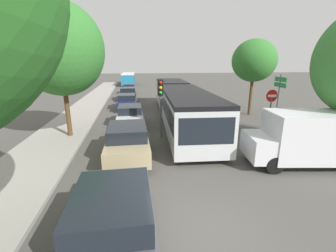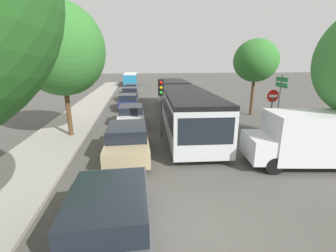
{
  "view_description": "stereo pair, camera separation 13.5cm",
  "coord_description": "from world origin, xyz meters",
  "px_view_note": "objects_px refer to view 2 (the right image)",
  "views": [
    {
      "loc": [
        -1.59,
        -4.74,
        4.25
      ],
      "look_at": [
        0.2,
        6.05,
        1.2
      ],
      "focal_mm": 24.0,
      "sensor_mm": 36.0,
      "label": 1
    },
    {
      "loc": [
        -1.46,
        -4.77,
        4.25
      ],
      "look_at": [
        0.2,
        6.05,
        1.2
      ],
      "focal_mm": 24.0,
      "sensor_mm": 36.0,
      "label": 2
    }
  ],
  "objects_px": {
    "direction_sign_post": "(280,91)",
    "queued_car_tan": "(128,140)",
    "city_bus_rear": "(131,78)",
    "queued_car_green": "(131,89)",
    "tree_right_mid": "(256,61)",
    "queued_car_white": "(131,115)",
    "traffic_light": "(161,96)",
    "queued_car_graphite": "(110,219)",
    "articulated_bus": "(179,100)",
    "no_entry_sign": "(272,106)",
    "queued_car_navy": "(128,101)",
    "queued_car_black": "(130,94)",
    "tree_left_mid": "(60,52)",
    "white_van": "(312,138)"
  },
  "relations": [
    {
      "from": "direction_sign_post",
      "to": "queued_car_tan",
      "type": "bearing_deg",
      "value": 24.74
    },
    {
      "from": "city_bus_rear",
      "to": "queued_car_tan",
      "type": "relative_size",
      "value": 2.49
    },
    {
      "from": "queued_car_green",
      "to": "tree_right_mid",
      "type": "height_order",
      "value": "tree_right_mid"
    },
    {
      "from": "queued_car_white",
      "to": "traffic_light",
      "type": "relative_size",
      "value": 1.2
    },
    {
      "from": "tree_right_mid",
      "to": "city_bus_rear",
      "type": "bearing_deg",
      "value": 108.42
    },
    {
      "from": "traffic_light",
      "to": "queued_car_graphite",
      "type": "bearing_deg",
      "value": -10.92
    },
    {
      "from": "articulated_bus",
      "to": "no_entry_sign",
      "type": "distance_m",
      "value": 6.88
    },
    {
      "from": "queued_car_navy",
      "to": "queued_car_green",
      "type": "height_order",
      "value": "queued_car_navy"
    },
    {
      "from": "direction_sign_post",
      "to": "traffic_light",
      "type": "bearing_deg",
      "value": 10.5
    },
    {
      "from": "queued_car_black",
      "to": "no_entry_sign",
      "type": "distance_m",
      "value": 17.84
    },
    {
      "from": "traffic_light",
      "to": "direction_sign_post",
      "type": "distance_m",
      "value": 7.63
    },
    {
      "from": "traffic_light",
      "to": "direction_sign_post",
      "type": "xyz_separation_m",
      "value": [
        7.62,
        0.3,
        0.05
      ]
    },
    {
      "from": "articulated_bus",
      "to": "tree_left_mid",
      "type": "bearing_deg",
      "value": -59.34
    },
    {
      "from": "queued_car_black",
      "to": "traffic_light",
      "type": "distance_m",
      "value": 15.04
    },
    {
      "from": "queued_car_graphite",
      "to": "white_van",
      "type": "bearing_deg",
      "value": -66.85
    },
    {
      "from": "queued_car_graphite",
      "to": "tree_left_mid",
      "type": "bearing_deg",
      "value": 20.14
    },
    {
      "from": "queued_car_tan",
      "to": "queued_car_white",
      "type": "height_order",
      "value": "queued_car_tan"
    },
    {
      "from": "queued_car_navy",
      "to": "traffic_light",
      "type": "distance_m",
      "value": 9.63
    },
    {
      "from": "articulated_bus",
      "to": "queued_car_white",
      "type": "distance_m",
      "value": 4.01
    },
    {
      "from": "tree_left_mid",
      "to": "tree_right_mid",
      "type": "height_order",
      "value": "tree_left_mid"
    },
    {
      "from": "city_bus_rear",
      "to": "queued_car_white",
      "type": "height_order",
      "value": "city_bus_rear"
    },
    {
      "from": "queued_car_graphite",
      "to": "no_entry_sign",
      "type": "height_order",
      "value": "no_entry_sign"
    },
    {
      "from": "direction_sign_post",
      "to": "tree_right_mid",
      "type": "height_order",
      "value": "tree_right_mid"
    },
    {
      "from": "no_entry_sign",
      "to": "queued_car_black",
      "type": "bearing_deg",
      "value": -152.25
    },
    {
      "from": "articulated_bus",
      "to": "queued_car_graphite",
      "type": "height_order",
      "value": "articulated_bus"
    },
    {
      "from": "city_bus_rear",
      "to": "no_entry_sign",
      "type": "xyz_separation_m",
      "value": [
        8.27,
        -36.9,
        0.51
      ]
    },
    {
      "from": "queued_car_white",
      "to": "white_van",
      "type": "xyz_separation_m",
      "value": [
        7.6,
        -7.93,
        0.53
      ]
    },
    {
      "from": "white_van",
      "to": "queued_car_black",
      "type": "bearing_deg",
      "value": -59.05
    },
    {
      "from": "city_bus_rear",
      "to": "traffic_light",
      "type": "relative_size",
      "value": 3.24
    },
    {
      "from": "queued_car_green",
      "to": "traffic_light",
      "type": "distance_m",
      "value": 21.31
    },
    {
      "from": "queued_car_white",
      "to": "tree_right_mid",
      "type": "distance_m",
      "value": 10.95
    },
    {
      "from": "traffic_light",
      "to": "queued_car_white",
      "type": "bearing_deg",
      "value": -146.76
    },
    {
      "from": "queued_car_navy",
      "to": "tree_right_mid",
      "type": "xyz_separation_m",
      "value": [
        10.42,
        -4.28,
        3.75
      ]
    },
    {
      "from": "tree_right_mid",
      "to": "queued_car_tan",
      "type": "bearing_deg",
      "value": -143.9
    },
    {
      "from": "queued_car_graphite",
      "to": "tree_right_mid",
      "type": "relative_size",
      "value": 0.71
    },
    {
      "from": "tree_left_mid",
      "to": "direction_sign_post",
      "type": "bearing_deg",
      "value": -2.1
    },
    {
      "from": "queued_car_tan",
      "to": "queued_car_green",
      "type": "xyz_separation_m",
      "value": [
        0.01,
        23.67,
        -0.08
      ]
    },
    {
      "from": "queued_car_white",
      "to": "traffic_light",
      "type": "distance_m",
      "value": 4.08
    },
    {
      "from": "queued_car_tan",
      "to": "tree_left_mid",
      "type": "xyz_separation_m",
      "value": [
        -3.44,
        3.3,
        4.08
      ]
    },
    {
      "from": "queued_car_navy",
      "to": "traffic_light",
      "type": "height_order",
      "value": "traffic_light"
    },
    {
      "from": "city_bus_rear",
      "to": "tree_left_mid",
      "type": "xyz_separation_m",
      "value": [
        -3.37,
        -35.18,
        3.49
      ]
    },
    {
      "from": "traffic_light",
      "to": "tree_left_mid",
      "type": "relative_size",
      "value": 0.46
    },
    {
      "from": "city_bus_rear",
      "to": "direction_sign_post",
      "type": "bearing_deg",
      "value": -163.25
    },
    {
      "from": "queued_car_graphite",
      "to": "queued_car_navy",
      "type": "distance_m",
      "value": 17.3
    },
    {
      "from": "queued_car_white",
      "to": "tree_left_mid",
      "type": "xyz_separation_m",
      "value": [
        -3.56,
        -2.43,
        4.14
      ]
    },
    {
      "from": "queued_car_green",
      "to": "articulated_bus",
      "type": "bearing_deg",
      "value": -166.51
    },
    {
      "from": "articulated_bus",
      "to": "queued_car_green",
      "type": "bearing_deg",
      "value": -162.66
    },
    {
      "from": "city_bus_rear",
      "to": "queued_car_navy",
      "type": "distance_m",
      "value": 26.72
    },
    {
      "from": "queued_car_black",
      "to": "articulated_bus",
      "type": "bearing_deg",
      "value": -158.67
    },
    {
      "from": "queued_car_white",
      "to": "queued_car_green",
      "type": "height_order",
      "value": "queued_car_white"
    }
  ]
}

